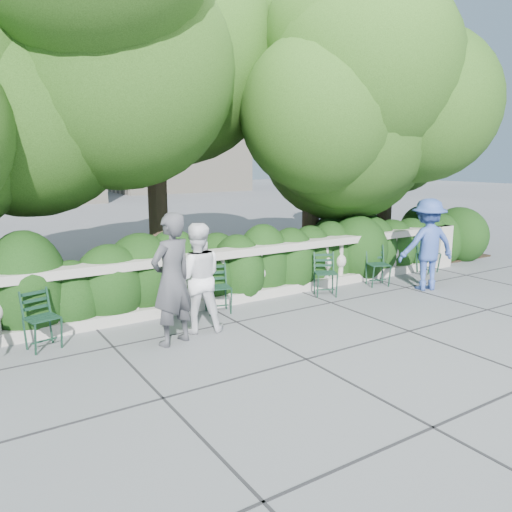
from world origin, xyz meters
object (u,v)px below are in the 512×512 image
chair_e (380,287)px  person_older_blue (427,245)px  chair_f (433,273)px  person_woman_grey (172,279)px  chair_c (327,298)px  chair_b (190,320)px  chair_a (49,352)px  person_casual_man (197,278)px  chair_d (221,315)px

chair_e → person_older_blue: bearing=-19.8°
chair_f → person_woman_grey: person_woman_grey is taller
chair_c → chair_f: size_ratio=1.00×
chair_c → chair_e: 1.43m
person_woman_grey → chair_b: bearing=-145.8°
chair_a → chair_e: (6.38, -0.01, 0.00)m
chair_c → person_older_blue: size_ratio=0.46×
person_casual_man → person_older_blue: size_ratio=0.91×
chair_d → person_older_blue: 4.43m
chair_f → chair_a: bearing=176.7°
person_older_blue → chair_e: bearing=-23.7°
chair_e → person_woman_grey: 4.94m
chair_b → chair_d: 0.55m
chair_c → person_woman_grey: person_woman_grey is taller
chair_b → chair_e: 4.18m
chair_e → chair_d: bearing=-161.1°
chair_e → person_casual_man: person_casual_man is taller
person_casual_man → chair_a: bearing=11.0°
chair_c → chair_e: bearing=27.9°
person_older_blue → chair_c: bearing=2.2°
chair_b → chair_e: size_ratio=1.00×
chair_a → chair_c: same height
chair_e → person_casual_man: size_ratio=0.51×
chair_a → person_casual_man: 2.28m
chair_d → person_woman_grey: (-1.18, -0.78, 0.94)m
chair_a → person_older_blue: (7.03, -0.58, 0.91)m
chair_b → person_casual_man: 1.00m
person_older_blue → chair_a: bearing=12.8°
chair_a → person_woman_grey: 1.93m
chair_d → person_older_blue: bearing=3.9°
chair_d → chair_c: bearing=9.5°
chair_e → person_woman_grey: size_ratio=0.45×
chair_c → person_casual_man: size_ratio=0.51×
chair_c → chair_d: (-2.20, 0.16, 0.00)m
chair_f → person_casual_man: (-6.21, -0.55, 0.83)m
chair_a → person_older_blue: size_ratio=0.46×
chair_c → person_older_blue: (2.08, -0.57, 0.91)m
chair_b → person_woman_grey: (-0.64, -0.84, 0.94)m
chair_a → person_older_blue: 7.11m
chair_a → chair_d: (2.75, 0.15, 0.00)m
chair_e → chair_c: bearing=-158.6°
chair_f → person_casual_man: size_ratio=0.51×
chair_c → person_woman_grey: 3.57m
chair_c → chair_d: same height
chair_b → chair_f: (6.10, 0.01, 0.00)m
chair_b → person_older_blue: person_older_blue is taller
chair_b → chair_d: same height
chair_b → chair_a: bearing=164.5°
person_casual_man → person_older_blue: 4.94m
chair_a → person_casual_man: person_casual_man is taller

